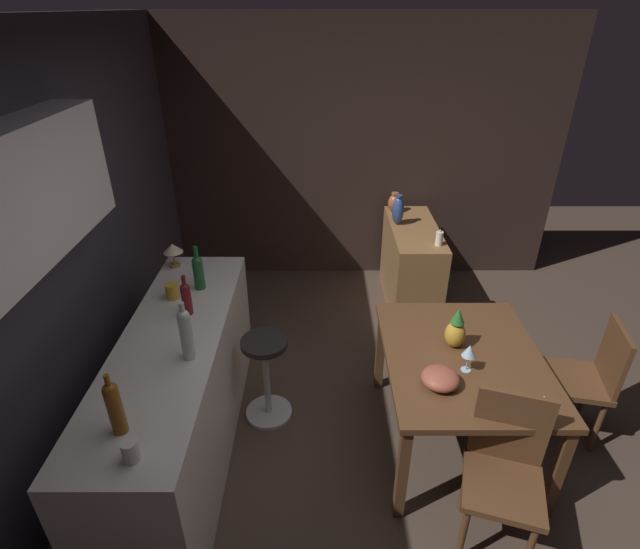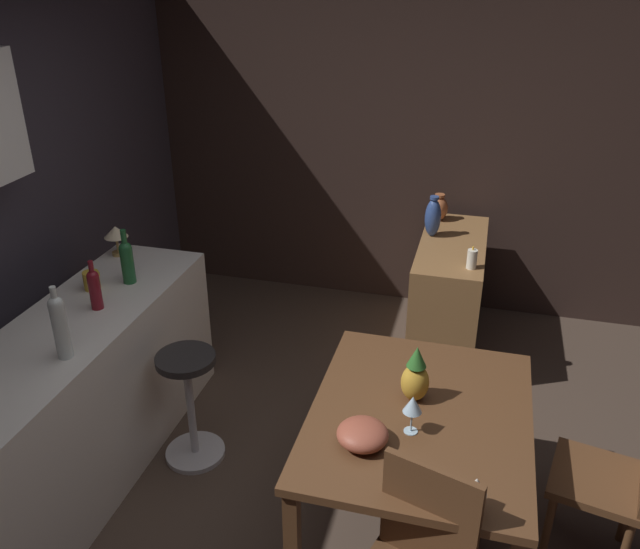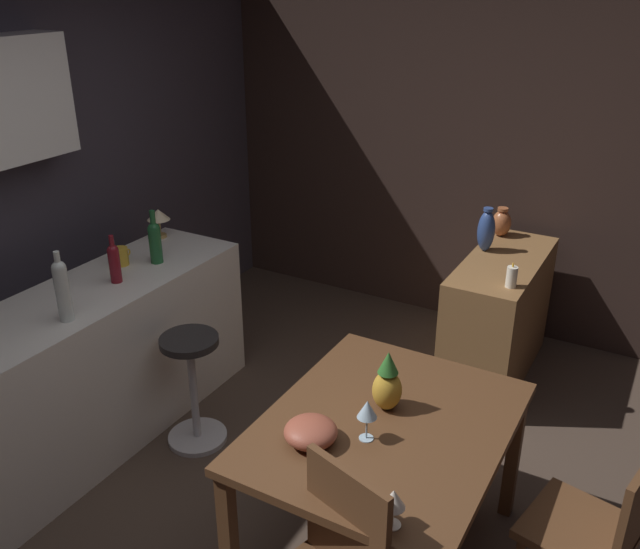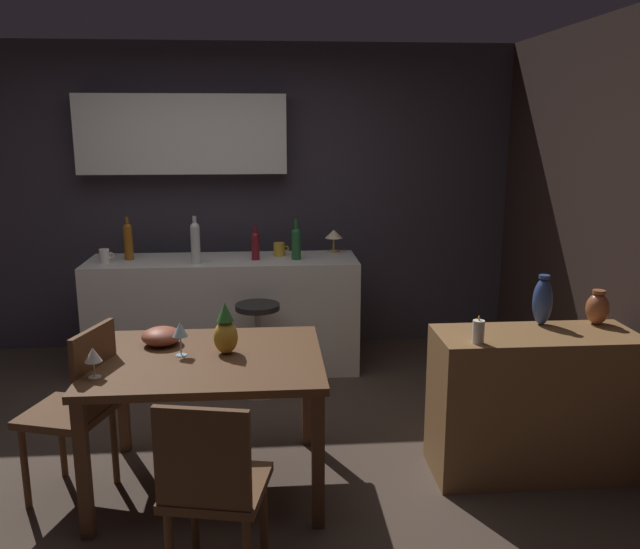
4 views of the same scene
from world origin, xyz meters
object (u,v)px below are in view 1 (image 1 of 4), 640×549
at_px(wine_glass_left, 469,351).
at_px(chair_by_doorway, 587,377).
at_px(wine_bottle_green, 198,270).
at_px(wine_glass_right, 543,401).
at_px(cup_white, 131,450).
at_px(dining_table, 462,366).
at_px(vase_copper, 394,203).
at_px(cup_mustard, 172,291).
at_px(counter_lamp, 173,250).
at_px(chair_near_window, 504,469).
at_px(vase_ceramic_blue, 398,210).
at_px(wine_bottle_ruby, 186,297).
at_px(sideboard_cabinet, 411,266).
at_px(fruit_bowl, 440,378).
at_px(wine_bottle_clear, 186,332).
at_px(bar_stool, 267,376).
at_px(wine_bottle_amber, 114,406).
at_px(pineapple_centerpiece, 456,330).
at_px(pillar_candle_tall, 439,238).

bearing_deg(wine_glass_left, chair_by_doorway, -75.96).
distance_m(wine_glass_left, wine_bottle_green, 1.84).
height_order(wine_glass_right, cup_white, cup_white).
distance_m(dining_table, vase_copper, 2.21).
bearing_deg(cup_mustard, counter_lamp, 12.93).
height_order(chair_near_window, cup_mustard, cup_mustard).
bearing_deg(cup_white, vase_ceramic_blue, -29.15).
bearing_deg(wine_bottle_ruby, wine_glass_left, -102.16).
distance_m(dining_table, sideboard_cabinet, 1.80).
distance_m(chair_by_doorway, fruit_bowl, 1.17).
xyz_separation_m(wine_bottle_clear, vase_ceramic_blue, (2.08, -1.46, -0.11)).
xyz_separation_m(dining_table, wine_bottle_green, (0.55, 1.73, 0.39)).
distance_m(wine_bottle_clear, wine_bottle_green, 0.77).
xyz_separation_m(bar_stool, counter_lamp, (0.62, 0.72, 0.68)).
xyz_separation_m(wine_glass_right, wine_bottle_amber, (-0.24, 2.07, 0.20)).
height_order(bar_stool, wine_bottle_clear, wine_bottle_clear).
distance_m(bar_stool, vase_ceramic_blue, 2.05).
bearing_deg(pineapple_centerpiece, sideboard_cabinet, -1.37).
bearing_deg(wine_bottle_clear, cup_mustard, 22.38).
bearing_deg(chair_near_window, counter_lamp, 53.41).
bearing_deg(dining_table, sideboard_cabinet, 0.09).
height_order(cup_white, pillar_candle_tall, cup_white).
bearing_deg(vase_copper, chair_by_doorway, -154.25).
distance_m(wine_bottle_clear, cup_mustard, 0.70).
bearing_deg(cup_white, pineapple_centerpiece, -58.80).
bearing_deg(wine_glass_left, counter_lamp, 62.86).
bearing_deg(fruit_bowl, bar_stool, 64.15).
height_order(wine_glass_left, pineapple_centerpiece, pineapple_centerpiece).
bearing_deg(wine_bottle_amber, chair_by_doorway, -72.69).
distance_m(wine_bottle_amber, wine_bottle_green, 1.30).
height_order(sideboard_cabinet, vase_copper, vase_copper).
height_order(wine_bottle_amber, cup_mustard, wine_bottle_amber).
bearing_deg(counter_lamp, pineapple_centerpiece, -111.64).
bearing_deg(counter_lamp, vase_ceramic_blue, -61.35).
height_order(sideboard_cabinet, cup_mustard, cup_mustard).
height_order(cup_mustard, pillar_candle_tall, cup_mustard).
relative_size(dining_table, cup_white, 10.82).
bearing_deg(wine_bottle_ruby, chair_near_window, -116.25).
xyz_separation_m(fruit_bowl, counter_lamp, (1.13, 1.78, 0.25)).
bearing_deg(sideboard_cabinet, cup_white, 147.66).
xyz_separation_m(bar_stool, pineapple_centerpiece, (-0.15, -1.22, 0.50)).
height_order(chair_near_window, cup_white, cup_white).
height_order(pineapple_centerpiece, fruit_bowl, pineapple_centerpiece).
height_order(chair_by_doorway, wine_bottle_clear, wine_bottle_clear).
xyz_separation_m(bar_stool, vase_copper, (1.94, -1.12, 0.55)).
distance_m(bar_stool, pineapple_centerpiece, 1.33).
distance_m(wine_glass_left, pillar_candle_tall, 1.55).
height_order(chair_by_doorway, pillar_candle_tall, pillar_candle_tall).
height_order(wine_glass_right, vase_ceramic_blue, vase_ceramic_blue).
xyz_separation_m(sideboard_cabinet, wine_bottle_green, (-1.23, 1.72, 0.63)).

